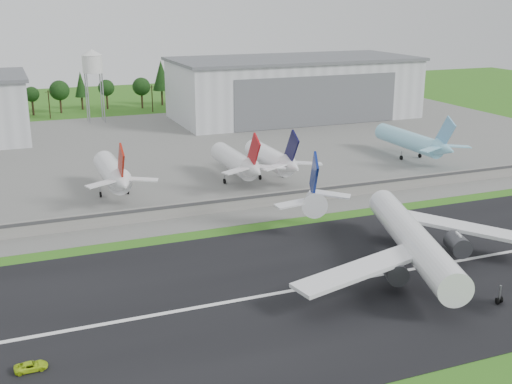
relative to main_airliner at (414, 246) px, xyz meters
name	(u,v)px	position (x,y,z in m)	size (l,w,h in m)	color
ground	(304,319)	(-27.14, -9.58, -4.89)	(600.00, 600.00, 0.00)	#2C5E16
runway	(278,293)	(-27.14, 0.42, -4.84)	(320.00, 60.00, 0.10)	black
runway_centerline	(278,293)	(-27.14, 0.42, -4.78)	(220.00, 1.00, 0.02)	white
apron	(142,155)	(-27.14, 110.42, -4.84)	(320.00, 150.00, 0.10)	slate
blast_fence	(201,208)	(-27.14, 45.40, -3.09)	(240.00, 0.61, 3.50)	gray
hangar_east	(294,88)	(47.86, 155.33, 7.73)	(102.00, 47.00, 25.20)	silver
water_tower	(92,61)	(-32.14, 175.42, 19.66)	(8.40, 8.40, 29.40)	#99999E
utility_poles	(103,115)	(-27.14, 190.42, -4.89)	(230.00, 3.00, 12.00)	black
treeline	(98,110)	(-27.14, 205.42, -4.89)	(320.00, 16.00, 22.00)	black
main_airliner	(414,246)	(0.00, 0.00, 0.00)	(54.47, 57.85, 18.17)	white
ground_vehicle	(31,366)	(-68.05, -9.00, -4.18)	(2.05, 4.44, 1.23)	#B1D719
parked_jet_red_a	(114,174)	(-43.35, 66.99, 1.36)	(7.36, 31.29, 16.76)	white
parked_jet_red_b	(238,162)	(-9.89, 66.97, 1.21)	(7.36, 31.29, 16.61)	silver
parked_jet_navy	(274,159)	(0.64, 66.97, 1.21)	(7.36, 31.29, 16.60)	white
parked_jet_skyblue	(414,141)	(50.61, 71.96, 1.14)	(7.36, 37.29, 16.58)	#8CD5F2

